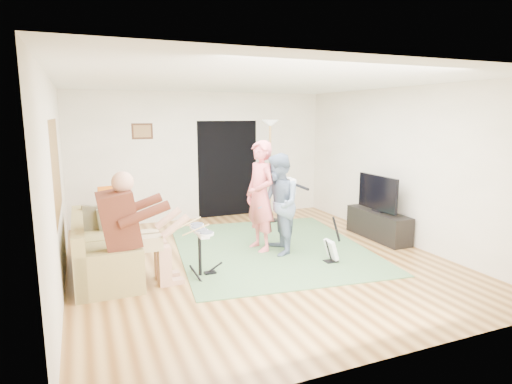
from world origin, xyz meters
TOP-DOWN VIEW (x-y plane):
  - floor at (0.00, 0.00)m, footprint 6.00×6.00m
  - walls at (0.00, 0.00)m, footprint 5.50×6.00m
  - ceiling at (0.00, 0.00)m, footprint 6.00×6.00m
  - window_blinds at (-2.74, 0.20)m, footprint 0.00×2.05m
  - doorway at (0.55, 2.99)m, footprint 2.10×0.00m
  - picture_frame at (-1.25, 2.99)m, footprint 0.42×0.03m
  - area_rug at (0.44, 0.44)m, footprint 3.44×3.92m
  - sofa at (-2.29, 0.33)m, footprint 0.83×2.01m
  - drummer at (-1.85, -0.32)m, footprint 0.99×0.56m
  - drum_kit at (-1.00, -0.32)m, footprint 0.38×0.69m
  - singer at (0.24, 0.44)m, footprint 0.54×0.73m
  - microphone at (0.44, 0.44)m, footprint 0.06×0.06m
  - guitarist at (0.43, 0.16)m, footprint 0.77×0.90m
  - guitar_held at (0.63, 0.16)m, footprint 0.17×0.61m
  - guitar_spare at (1.00, -0.55)m, footprint 0.26×0.23m
  - torchiere_lamp at (1.19, 2.15)m, footprint 0.38×0.38m
  - dining_chair at (-1.98, 1.90)m, footprint 0.46×0.48m
  - tv_cabinet at (2.50, 0.25)m, footprint 0.40×1.40m
  - television at (2.45, 0.25)m, footprint 0.06×1.01m

SIDE VIEW (x-z plane):
  - floor at x=0.00m, z-range 0.00..0.00m
  - area_rug at x=0.44m, z-range 0.00..0.02m
  - guitar_spare at x=1.00m, z-range -0.15..0.56m
  - tv_cabinet at x=2.50m, z-range 0.00..0.50m
  - sofa at x=-2.29m, z-range -0.14..0.68m
  - drum_kit at x=-1.00m, z-range -0.04..0.66m
  - dining_chair at x=-1.98m, z-range -0.14..0.84m
  - drummer at x=-1.85m, z-range -0.17..1.36m
  - guitarist at x=0.43m, z-range 0.00..1.63m
  - television at x=2.45m, z-range 0.54..1.16m
  - singer at x=0.24m, z-range 0.00..1.82m
  - doorway at x=0.55m, z-range 0.00..2.10m
  - guitar_held at x=0.63m, z-range 0.98..1.24m
  - walls at x=0.00m, z-range 0.00..2.70m
  - microphone at x=0.44m, z-range 1.24..1.48m
  - torchiere_lamp at x=1.19m, z-range 0.39..2.52m
  - window_blinds at x=-2.74m, z-range 0.53..2.58m
  - picture_frame at x=-1.25m, z-range 1.74..2.06m
  - ceiling at x=0.00m, z-range 2.70..2.70m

